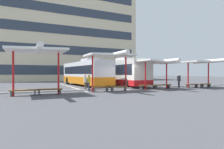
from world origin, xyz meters
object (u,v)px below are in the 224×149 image
Objects in this scene: waiting_shelter_0 at (37,51)px; bench_7 at (205,85)px; bench_2 at (101,88)px; bench_0 at (23,91)px; bench_4 at (148,86)px; bench_3 at (119,87)px; bench_5 at (162,85)px; bench_6 at (192,85)px; waiting_passenger_0 at (89,81)px; waiting_shelter_2 at (158,62)px; waiting_passenger_1 at (85,81)px; coach_bus_0 at (85,74)px; coach_bus_1 at (120,73)px; waiting_shelter_1 at (111,56)px; waiting_shelter_3 at (201,62)px; bench_1 at (50,90)px; waiting_passenger_2 at (179,80)px.

waiting_shelter_0 reaches higher than bench_7.
bench_0 is at bearing -176.92° from bench_2.
bench_4 is at bearing 4.22° from bench_2.
bench_5 is at bearing 3.04° from bench_3.
waiting_passenger_0 is at bearing 173.09° from bench_6.
waiting_shelter_2 reaches higher than bench_6.
waiting_shelter_0 is 16.05m from bench_6.
waiting_passenger_1 is (5.19, 2.06, 0.54)m from bench_0.
waiting_shelter_2 is at bearing -61.05° from coach_bus_0.
coach_bus_1 is at bearing 107.05° from bench_5.
waiting_shelter_0 is 3.28× the size of bench_7.
waiting_shelter_2 reaches higher than bench_5.
waiting_shelter_1 is 2.70× the size of bench_6.
coach_bus_0 is at bearing 50.91° from bench_0.
bench_5 is (5.77, -8.39, -1.22)m from coach_bus_0.
waiting_shelter_3 reaches higher than bench_5.
bench_5 is (5.28, 0.28, 0.01)m from bench_3.
waiting_shelter_1 reaches higher than bench_0.
bench_3 is (0.90, 0.29, -2.79)m from waiting_shelter_1.
bench_5 is 1.27× the size of waiting_passenger_1.
coach_bus_0 is 10.13m from waiting_shelter_2.
coach_bus_0 is at bearing 149.28° from coach_bus_1.
bench_1 is 1.19× the size of waiting_passenger_1.
waiting_passenger_0 is at bearing 174.81° from bench_5.
waiting_passenger_0 is at bearing 158.53° from bench_3.
bench_4 is at bearing 178.20° from bench_5.
waiting_shelter_2 is at bearing -9.19° from waiting_passenger_0.
coach_bus_0 is 14.56m from bench_7.
waiting_shelter_0 is 3.30× the size of waiting_passenger_1.
waiting_shelter_0 is 6.05m from waiting_shelter_1.
coach_bus_1 reaches higher than waiting_shelter_2.
coach_bus_0 is 6.13× the size of bench_4.
waiting_shelter_1 is 2.23× the size of bench_5.
bench_7 is at bearing -9.63° from bench_5.
bench_1 is at bearing -179.19° from waiting_shelter_1.
coach_bus_1 reaches higher than waiting_shelter_1.
bench_2 is (-0.90, 0.24, -2.79)m from waiting_shelter_1.
waiting_shelter_3 is at bearing -11.10° from waiting_passenger_1.
waiting_shelter_2 reaches higher than bench_7.
bench_3 is 0.89× the size of bench_4.
coach_bus_0 is 11.66m from waiting_passenger_2.
bench_0 is at bearing -176.24° from waiting_passenger_2.
waiting_passenger_2 is at bearing 130.23° from bench_6.
bench_1 is at bearing -175.77° from bench_4.
bench_4 is 0.93× the size of bench_5.
bench_1 is 0.40× the size of waiting_shelter_2.
waiting_shelter_3 is (15.79, -0.38, 2.51)m from bench_1.
bench_1 and bench_3 have the same top height.
bench_0 is 0.36× the size of waiting_shelter_3.
bench_5 is at bearing 169.37° from bench_6.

